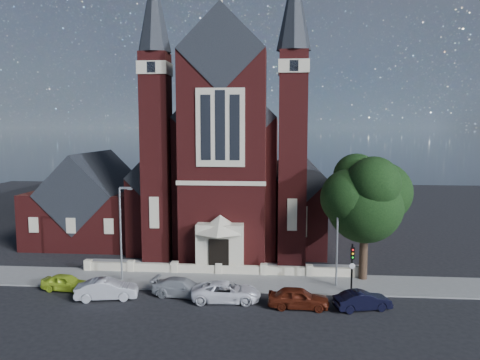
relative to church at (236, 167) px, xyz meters
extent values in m
plane|color=black|center=(0.00, -7.94, -8.19)|extent=(120.00, 120.00, 0.00)
cube|color=slate|center=(0.00, -18.44, -8.19)|extent=(60.00, 5.00, 0.12)
cube|color=slate|center=(0.00, -14.44, -8.19)|extent=(26.00, 3.00, 0.14)
cube|color=beige|center=(0.00, -16.44, -8.19)|extent=(24.00, 0.40, 0.90)
cube|color=#511615|center=(0.00, 2.06, -1.19)|extent=(10.00, 30.00, 14.00)
cube|color=black|center=(0.00, 2.06, 5.81)|extent=(10.00, 30.20, 10.00)
cube|color=#511615|center=(-7.50, 1.06, -4.19)|extent=(5.00, 26.00, 8.00)
cube|color=#511615|center=(7.50, 1.06, -4.19)|extent=(5.00, 26.00, 8.00)
cube|color=black|center=(-7.50, 1.06, -0.19)|extent=(5.01, 26.20, 5.01)
cube|color=black|center=(7.50, 1.06, -0.19)|extent=(5.01, 26.20, 5.01)
cube|color=#511615|center=(0.00, -13.44, 1.81)|extent=(8.00, 3.00, 20.00)
cube|color=black|center=(0.00, -13.44, 11.81)|extent=(8.00, 3.20, 8.00)
cube|color=beige|center=(0.00, -14.99, 4.81)|extent=(4.40, 0.15, 7.00)
cube|color=black|center=(0.00, -15.06, 5.01)|extent=(0.90, 0.08, 6.20)
cube|color=beige|center=(0.00, -15.44, -5.99)|extent=(4.20, 2.00, 4.40)
cube|color=black|center=(0.00, -16.49, -6.59)|extent=(1.80, 0.12, 3.20)
cone|color=beige|center=(0.00, -15.44, -3.79)|extent=(4.60, 4.60, 1.60)
cube|color=#511615|center=(-6.50, -12.44, 1.81)|extent=(2.60, 2.60, 20.00)
cube|color=beige|center=(-6.50, -12.44, 10.31)|extent=(2.80, 2.80, 1.20)
cone|color=black|center=(-6.50, -12.44, 15.81)|extent=(3.20, 3.20, 8.00)
cube|color=#511615|center=(6.50, -12.44, 1.81)|extent=(2.60, 2.60, 20.00)
cube|color=beige|center=(6.50, -12.44, 10.31)|extent=(2.80, 2.80, 1.20)
cone|color=black|center=(6.50, -12.44, 15.81)|extent=(3.20, 3.20, 8.00)
cube|color=#511615|center=(-16.00, -4.94, -5.19)|extent=(12.00, 12.00, 6.00)
cube|color=black|center=(-16.00, -4.94, -2.19)|extent=(8.49, 12.20, 8.49)
cylinder|color=black|center=(12.50, -16.94, -5.69)|extent=(0.70, 0.70, 5.00)
sphere|color=black|center=(12.50, -16.94, -1.69)|extent=(6.40, 6.40, 6.40)
sphere|color=black|center=(12.90, -18.14, 0.31)|extent=(4.40, 4.40, 4.40)
cylinder|color=gray|center=(-8.00, -18.94, -4.19)|extent=(0.16, 0.16, 8.00)
cube|color=gray|center=(-7.50, -18.94, -0.19)|extent=(1.00, 0.15, 0.18)
cube|color=gray|center=(-7.10, -18.94, -0.27)|extent=(0.35, 0.22, 0.12)
cylinder|color=gray|center=(10.00, -18.94, -4.19)|extent=(0.16, 0.16, 8.00)
cube|color=gray|center=(10.50, -18.94, -0.19)|extent=(1.00, 0.15, 0.18)
cube|color=gray|center=(10.90, -18.94, -0.27)|extent=(0.35, 0.22, 0.12)
cylinder|color=black|center=(11.00, -20.44, -6.19)|extent=(0.14, 0.14, 4.00)
cube|color=black|center=(11.00, -20.59, -4.89)|extent=(0.28, 0.22, 0.90)
sphere|color=red|center=(11.00, -20.72, -4.59)|extent=(0.14, 0.14, 0.14)
sphere|color=#CC8C0C|center=(11.00, -20.72, -4.89)|extent=(0.14, 0.14, 0.14)
sphere|color=#0C9919|center=(11.00, -20.72, -5.19)|extent=(0.14, 0.14, 0.14)
imported|color=#ABCA28|center=(-11.71, -21.56, -7.53)|extent=(4.01, 1.96, 1.32)
imported|color=#A4A6AC|center=(-7.74, -23.14, -7.42)|extent=(4.87, 2.55, 1.53)
imported|color=#999DA0|center=(-2.12, -22.06, -7.49)|extent=(4.99, 2.62, 1.38)
imported|color=white|center=(1.37, -22.80, -7.46)|extent=(5.32, 2.66, 1.45)
imported|color=#511B0E|center=(6.73, -23.71, -7.43)|extent=(4.47, 1.92, 1.51)
imported|color=black|center=(11.30, -23.64, -7.51)|extent=(4.32, 2.47, 1.35)
camera|label=1|loc=(5.22, -56.56, 4.80)|focal=35.00mm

